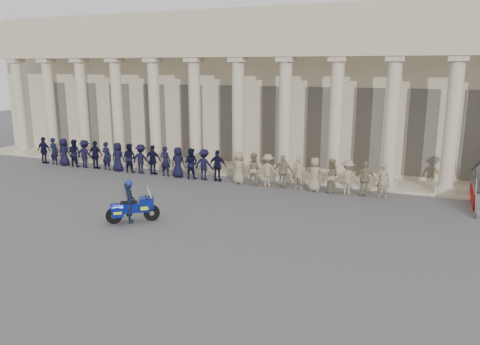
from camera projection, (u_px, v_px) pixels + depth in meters
The scene contains 5 objects.
ground at pixel (188, 222), 17.89m from camera, with size 90.00×90.00×0.00m, color #4B4B4E.
building at pixel (297, 87), 30.13m from camera, with size 40.00×12.50×9.00m.
officer_rank at pixel (188, 163), 24.73m from camera, with size 20.72×0.62×1.64m.
motorcycle at pixel (133, 208), 17.83m from camera, with size 1.71×1.46×1.30m.
rider at pixel (130, 201), 17.74m from camera, with size 0.65×0.69×1.68m.
Camera 1 is at (8.42, -14.92, 5.85)m, focal length 35.00 mm.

